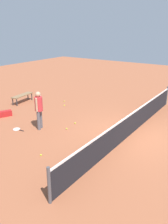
% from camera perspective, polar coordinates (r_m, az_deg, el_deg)
% --- Properties ---
extents(ground_plane, '(40.00, 40.00, 0.00)m').
position_cam_1_polar(ground_plane, '(10.25, 11.04, -5.33)').
color(ground_plane, '#9E5638').
extents(court_net, '(10.09, 0.09, 1.07)m').
position_cam_1_polar(court_net, '(10.05, 11.23, -2.75)').
color(court_net, '#4C4C51').
rests_on(court_net, ground_plane).
extents(player_near_side, '(0.52, 0.44, 1.70)m').
position_cam_1_polar(player_near_side, '(10.45, -10.78, 1.14)').
color(player_near_side, '#595960').
rests_on(player_near_side, ground_plane).
extents(tennis_racket_near_player, '(0.34, 0.59, 0.03)m').
position_cam_1_polar(tennis_racket_near_player, '(10.94, -15.76, -4.01)').
color(tennis_racket_near_player, white).
rests_on(tennis_racket_near_player, ground_plane).
extents(tennis_ball_near_player, '(0.07, 0.07, 0.07)m').
position_cam_1_polar(tennis_ball_near_player, '(9.25, 2.40, -7.61)').
color(tennis_ball_near_player, '#C6E033').
rests_on(tennis_ball_near_player, ground_plane).
extents(tennis_ball_by_net, '(0.07, 0.07, 0.07)m').
position_cam_1_polar(tennis_ball_by_net, '(14.43, -4.77, 2.59)').
color(tennis_ball_by_net, '#C6E033').
rests_on(tennis_ball_by_net, ground_plane).
extents(tennis_ball_midcourt, '(0.07, 0.07, 0.07)m').
position_cam_1_polar(tennis_ball_midcourt, '(13.68, -4.72, 1.60)').
color(tennis_ball_midcourt, '#C6E033').
rests_on(tennis_ball_midcourt, ground_plane).
extents(tennis_ball_baseline, '(0.07, 0.07, 0.07)m').
position_cam_1_polar(tennis_ball_baseline, '(10.57, -4.19, -4.01)').
color(tennis_ball_baseline, '#C6E033').
rests_on(tennis_ball_baseline, ground_plane).
extents(tennis_ball_stray_left, '(0.07, 0.07, 0.07)m').
position_cam_1_polar(tennis_ball_stray_left, '(11.14, -2.17, -2.68)').
color(tennis_ball_stray_left, '#C6E033').
rests_on(tennis_ball_stray_left, ground_plane).
extents(tennis_ball_stray_right, '(0.07, 0.07, 0.07)m').
position_cam_1_polar(tennis_ball_stray_right, '(8.63, -10.30, -10.11)').
color(tennis_ball_stray_right, '#C6E033').
rests_on(tennis_ball_stray_right, ground_plane).
extents(courtside_bench, '(1.54, 0.59, 0.48)m').
position_cam_1_polar(courtside_bench, '(14.61, -14.57, 3.78)').
color(courtside_bench, olive).
rests_on(courtside_bench, ground_plane).
extents(equipment_bag, '(0.84, 0.59, 0.28)m').
position_cam_1_polar(equipment_bag, '(12.65, -18.90, -0.46)').
color(equipment_bag, '#B21E1E').
rests_on(equipment_bag, ground_plane).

